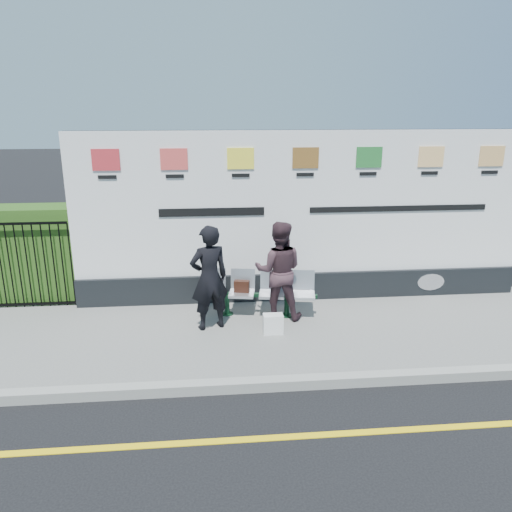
{
  "coord_description": "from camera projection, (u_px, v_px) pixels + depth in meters",
  "views": [
    {
      "loc": [
        -1.14,
        -4.64,
        3.51
      ],
      "look_at": [
        -0.43,
        2.82,
        1.25
      ],
      "focal_mm": 35.0,
      "sensor_mm": 36.0,
      "label": 1
    }
  ],
  "objects": [
    {
      "name": "ground",
      "position": [
        318.0,
        435.0,
        5.54
      ],
      "size": [
        80.0,
        80.0,
        0.0
      ],
      "primitive_type": "plane",
      "color": "black"
    },
    {
      "name": "pavement",
      "position": [
        285.0,
        333.0,
        7.91
      ],
      "size": [
        14.0,
        3.0,
        0.12
      ],
      "primitive_type": "cube",
      "color": "slate",
      "rests_on": "ground"
    },
    {
      "name": "kerb",
      "position": [
        302.0,
        382.0,
        6.47
      ],
      "size": [
        14.0,
        0.18,
        0.14
      ],
      "primitive_type": "cube",
      "color": "gray",
      "rests_on": "ground"
    },
    {
      "name": "yellow_line",
      "position": [
        318.0,
        435.0,
        5.54
      ],
      "size": [
        14.0,
        0.1,
        0.01
      ],
      "primitive_type": "cube",
      "color": "yellow",
      "rests_on": "ground"
    },
    {
      "name": "billboard",
      "position": [
        303.0,
        229.0,
        8.84
      ],
      "size": [
        8.0,
        0.3,
        3.0
      ],
      "color": "black",
      "rests_on": "pavement"
    },
    {
      "name": "hedge",
      "position": [
        19.0,
        254.0,
        8.94
      ],
      "size": [
        2.35,
        0.7,
        1.7
      ],
      "primitive_type": "cube",
      "color": "#2C5218",
      "rests_on": "pavement"
    },
    {
      "name": "railing",
      "position": [
        10.0,
        265.0,
        8.54
      ],
      "size": [
        2.05,
        0.06,
        1.54
      ],
      "primitive_type": null,
      "color": "black",
      "rests_on": "pavement"
    },
    {
      "name": "bench",
      "position": [
        257.0,
        304.0,
        8.37
      ],
      "size": [
        1.98,
        0.82,
        0.41
      ],
      "primitive_type": null,
      "rotation": [
        0.0,
        0.0,
        -0.16
      ],
      "color": "#AFB2B8",
      "rests_on": "pavement"
    },
    {
      "name": "woman_left",
      "position": [
        209.0,
        278.0,
        7.72
      ],
      "size": [
        0.71,
        0.58,
        1.67
      ],
      "primitive_type": "imported",
      "rotation": [
        0.0,
        0.0,
        3.48
      ],
      "color": "black",
      "rests_on": "pavement"
    },
    {
      "name": "woman_right",
      "position": [
        279.0,
        271.0,
        8.11
      ],
      "size": [
        0.89,
        0.74,
        1.64
      ],
      "primitive_type": "imported",
      "rotation": [
        0.0,
        0.0,
        2.98
      ],
      "color": "#3B262D",
      "rests_on": "pavement"
    },
    {
      "name": "handbag_brown",
      "position": [
        242.0,
        286.0,
        8.3
      ],
      "size": [
        0.27,
        0.16,
        0.2
      ],
      "primitive_type": "cube",
      "rotation": [
        0.0,
        0.0,
        -0.23
      ],
      "color": "black",
      "rests_on": "bench"
    },
    {
      "name": "carrier_bag_white",
      "position": [
        273.0,
        324.0,
        7.72
      ],
      "size": [
        0.31,
        0.18,
        0.31
      ],
      "primitive_type": "cube",
      "color": "silver",
      "rests_on": "pavement"
    }
  ]
}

